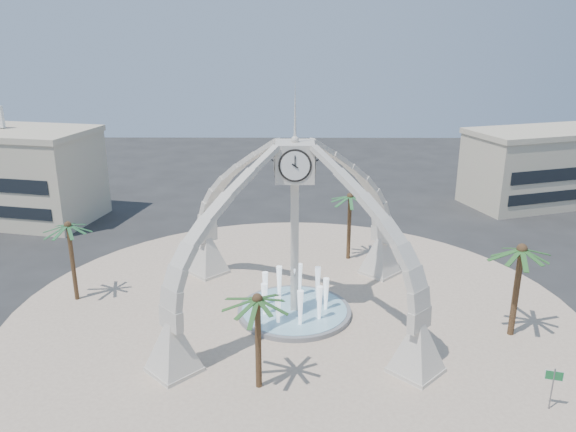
{
  "coord_description": "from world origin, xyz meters",
  "views": [
    {
      "loc": [
        -0.21,
        -35.5,
        18.97
      ],
      "look_at": [
        -0.46,
        2.0,
        6.67
      ],
      "focal_mm": 35.0,
      "sensor_mm": 36.0,
      "label": 1
    }
  ],
  "objects_px": {
    "palm_east": "(522,250)",
    "palm_south": "(257,300)",
    "palm_west": "(68,226)",
    "fountain": "(294,311)",
    "palm_north": "(350,197)",
    "clock_tower": "(295,228)",
    "street_sign": "(553,381)"
  },
  "relations": [
    {
      "from": "clock_tower",
      "to": "street_sign",
      "type": "relative_size",
      "value": 7.21
    },
    {
      "from": "palm_east",
      "to": "palm_north",
      "type": "relative_size",
      "value": 1.07
    },
    {
      "from": "fountain",
      "to": "palm_south",
      "type": "xyz_separation_m",
      "value": [
        -2.02,
        -8.56,
        5.12
      ]
    },
    {
      "from": "fountain",
      "to": "palm_west",
      "type": "height_order",
      "value": "palm_west"
    },
    {
      "from": "palm_north",
      "to": "palm_south",
      "type": "relative_size",
      "value": 1.04
    },
    {
      "from": "palm_west",
      "to": "street_sign",
      "type": "distance_m",
      "value": 32.43
    },
    {
      "from": "street_sign",
      "to": "palm_east",
      "type": "bearing_deg",
      "value": 99.08
    },
    {
      "from": "clock_tower",
      "to": "palm_north",
      "type": "bearing_deg",
      "value": 65.1
    },
    {
      "from": "palm_west",
      "to": "fountain",
      "type": "bearing_deg",
      "value": -7.73
    },
    {
      "from": "clock_tower",
      "to": "fountain",
      "type": "distance_m",
      "value": 6.2
    },
    {
      "from": "palm_west",
      "to": "palm_east",
      "type": "bearing_deg",
      "value": -9.17
    },
    {
      "from": "fountain",
      "to": "palm_north",
      "type": "bearing_deg",
      "value": 65.1
    },
    {
      "from": "palm_west",
      "to": "street_sign",
      "type": "bearing_deg",
      "value": -23.12
    },
    {
      "from": "palm_east",
      "to": "palm_south",
      "type": "height_order",
      "value": "palm_east"
    },
    {
      "from": "palm_south",
      "to": "street_sign",
      "type": "bearing_deg",
      "value": -6.95
    },
    {
      "from": "clock_tower",
      "to": "palm_west",
      "type": "height_order",
      "value": "clock_tower"
    },
    {
      "from": "palm_west",
      "to": "street_sign",
      "type": "xyz_separation_m",
      "value": [
        29.6,
        -12.64,
        -4.0
      ]
    },
    {
      "from": "fountain",
      "to": "palm_north",
      "type": "distance_m",
      "value": 12.52
    },
    {
      "from": "palm_west",
      "to": "palm_north",
      "type": "height_order",
      "value": "palm_west"
    },
    {
      "from": "street_sign",
      "to": "palm_west",
      "type": "bearing_deg",
      "value": 172.06
    },
    {
      "from": "palm_west",
      "to": "palm_south",
      "type": "height_order",
      "value": "palm_west"
    },
    {
      "from": "palm_east",
      "to": "street_sign",
      "type": "relative_size",
      "value": 2.76
    },
    {
      "from": "fountain",
      "to": "palm_north",
      "type": "relative_size",
      "value": 1.25
    },
    {
      "from": "palm_north",
      "to": "street_sign",
      "type": "bearing_deg",
      "value": -67.34
    },
    {
      "from": "clock_tower",
      "to": "street_sign",
      "type": "bearing_deg",
      "value": -37.91
    },
    {
      "from": "palm_north",
      "to": "clock_tower",
      "type": "bearing_deg",
      "value": -114.9
    },
    {
      "from": "palm_west",
      "to": "palm_south",
      "type": "bearing_deg",
      "value": -37.2
    },
    {
      "from": "palm_west",
      "to": "palm_south",
      "type": "relative_size",
      "value": 1.06
    },
    {
      "from": "palm_east",
      "to": "palm_west",
      "type": "height_order",
      "value": "palm_east"
    },
    {
      "from": "clock_tower",
      "to": "palm_south",
      "type": "relative_size",
      "value": 2.9
    },
    {
      "from": "palm_east",
      "to": "palm_west",
      "type": "bearing_deg",
      "value": 170.83
    },
    {
      "from": "fountain",
      "to": "palm_south",
      "type": "relative_size",
      "value": 1.29
    }
  ]
}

